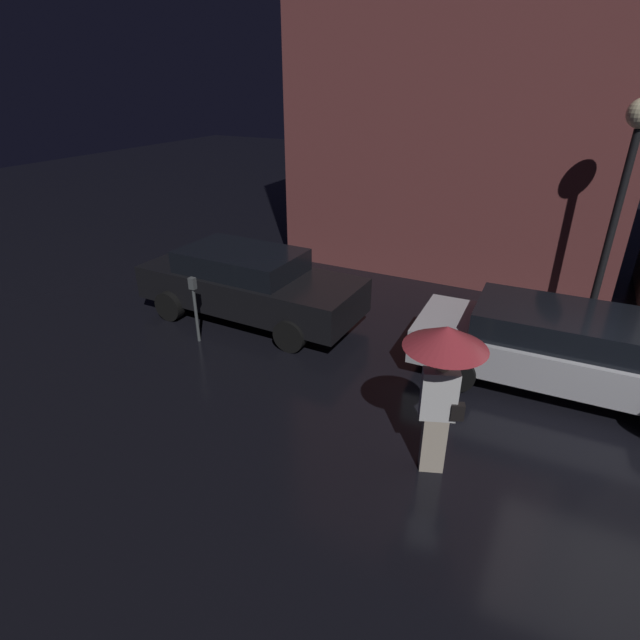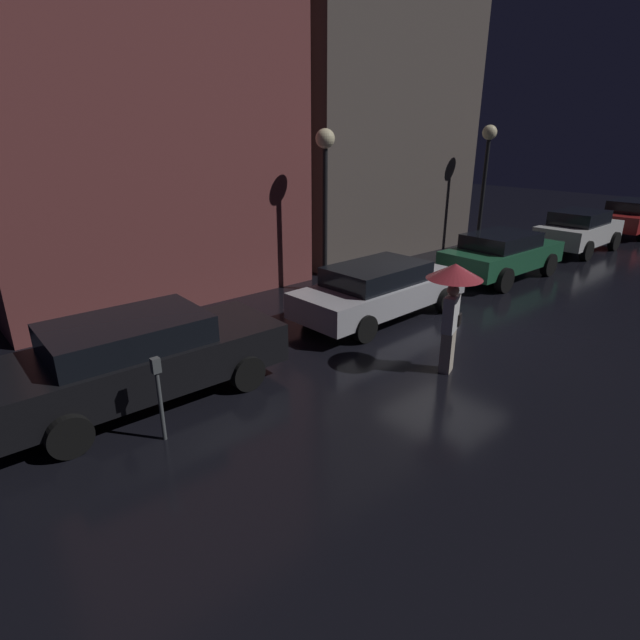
# 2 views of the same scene
# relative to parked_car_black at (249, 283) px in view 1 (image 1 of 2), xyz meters

# --- Properties ---
(ground_plane) EXTENTS (60.00, 60.00, 0.00)m
(ground_plane) POSITION_rel_parked_car_black_xyz_m (6.85, -1.35, -0.77)
(ground_plane) COLOR black
(building_facade_left) EXTENTS (8.02, 3.00, 10.60)m
(building_facade_left) POSITION_rel_parked_car_black_xyz_m (2.79, 5.15, 4.53)
(building_facade_left) COLOR brown
(building_facade_left) RESTS_ON ground
(parked_car_black) EXTENTS (4.72, 1.98, 1.45)m
(parked_car_black) POSITION_rel_parked_car_black_xyz_m (0.00, 0.00, 0.00)
(parked_car_black) COLOR black
(parked_car_black) RESTS_ON ground
(parked_car_silver) EXTENTS (4.69, 1.91, 1.33)m
(parked_car_silver) POSITION_rel_parked_car_black_xyz_m (5.94, 0.10, -0.06)
(parked_car_silver) COLOR #B7B7BF
(parked_car_silver) RESTS_ON ground
(pedestrian_with_umbrella) EXTENTS (0.99, 0.99, 2.07)m
(pedestrian_with_umbrella) POSITION_rel_parked_car_black_xyz_m (4.69, -2.73, 0.84)
(pedestrian_with_umbrella) COLOR beige
(pedestrian_with_umbrella) RESTS_ON ground
(parking_meter) EXTENTS (0.12, 0.10, 1.31)m
(parking_meter) POSITION_rel_parked_car_black_xyz_m (-0.28, -1.37, 0.04)
(parking_meter) COLOR #4C5154
(parking_meter) RESTS_ON ground
(street_lamp_near) EXTENTS (0.50, 0.50, 4.31)m
(street_lamp_near) POSITION_rel_parked_car_black_xyz_m (6.39, 2.62, 2.50)
(street_lamp_near) COLOR black
(street_lamp_near) RESTS_ON ground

